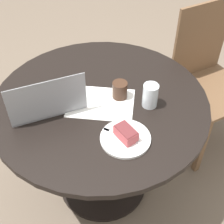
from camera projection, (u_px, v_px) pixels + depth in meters
ground_plane at (103, 182)px, 2.00m from camera, size 12.00×12.00×0.00m
dining_table at (101, 125)px, 1.63m from camera, size 1.05×1.05×0.71m
chair at (207, 80)px, 1.96m from camera, size 0.58×0.58×0.95m
paper_document at (101, 103)px, 1.49m from camera, size 0.32×0.25×0.00m
plate at (125, 138)px, 1.32m from camera, size 0.22×0.22×0.01m
cake_slice at (126, 133)px, 1.30m from camera, size 0.11×0.12×0.05m
fork at (117, 134)px, 1.33m from camera, size 0.17×0.09×0.00m
coffee_glass at (120, 90)px, 1.49m from camera, size 0.07×0.07×0.09m
water_glass at (150, 96)px, 1.44m from camera, size 0.07×0.07×0.12m
laptop at (45, 100)px, 1.46m from camera, size 0.42×0.37×0.21m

